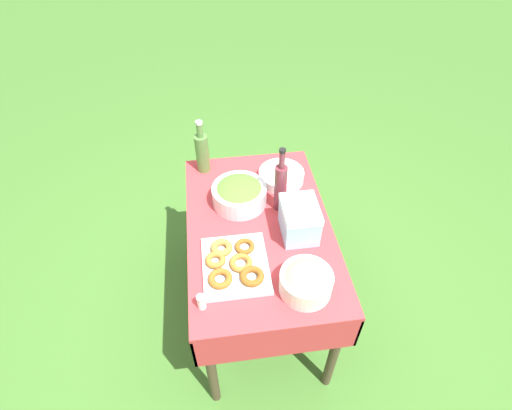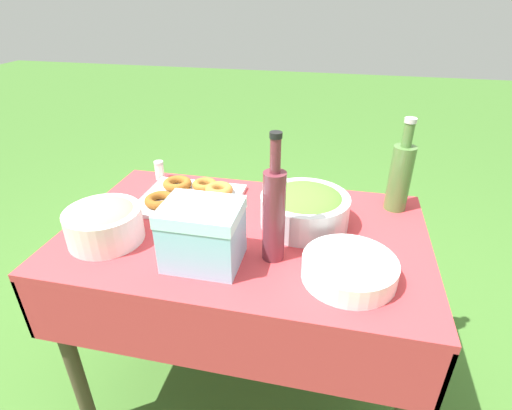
{
  "view_description": "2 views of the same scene",
  "coord_description": "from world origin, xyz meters",
  "px_view_note": "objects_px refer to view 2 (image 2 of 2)",
  "views": [
    {
      "loc": [
        1.37,
        -0.2,
        2.29
      ],
      "look_at": [
        -0.04,
        -0.01,
        0.88
      ],
      "focal_mm": 28.0,
      "sensor_mm": 36.0,
      "label": 1
    },
    {
      "loc": [
        -0.27,
        1.07,
        1.48
      ],
      "look_at": [
        -0.02,
        -0.06,
        0.84
      ],
      "focal_mm": 28.0,
      "sensor_mm": 36.0,
      "label": 2
    }
  ],
  "objects_px": {
    "salad_bowl": "(305,207)",
    "wine_bottle": "(274,212)",
    "olive_oil_bottle": "(400,175)",
    "cooler_box": "(203,234)",
    "pasta_bowl": "(104,222)",
    "plate_stack": "(349,269)",
    "donut_platter": "(191,196)"
  },
  "relations": [
    {
      "from": "salad_bowl",
      "to": "wine_bottle",
      "type": "relative_size",
      "value": 0.76
    },
    {
      "from": "salad_bowl",
      "to": "olive_oil_bottle",
      "type": "bearing_deg",
      "value": -149.71
    },
    {
      "from": "cooler_box",
      "to": "olive_oil_bottle",
      "type": "bearing_deg",
      "value": -141.6
    },
    {
      "from": "salad_bowl",
      "to": "pasta_bowl",
      "type": "xyz_separation_m",
      "value": [
        0.6,
        0.23,
        0.0
      ]
    },
    {
      "from": "plate_stack",
      "to": "wine_bottle",
      "type": "bearing_deg",
      "value": -12.83
    },
    {
      "from": "pasta_bowl",
      "to": "cooler_box",
      "type": "xyz_separation_m",
      "value": [
        -0.34,
        0.04,
        0.03
      ]
    },
    {
      "from": "donut_platter",
      "to": "olive_oil_bottle",
      "type": "bearing_deg",
      "value": -171.78
    },
    {
      "from": "pasta_bowl",
      "to": "salad_bowl",
      "type": "bearing_deg",
      "value": -159.08
    },
    {
      "from": "wine_bottle",
      "to": "pasta_bowl",
      "type": "bearing_deg",
      "value": 2.24
    },
    {
      "from": "wine_bottle",
      "to": "cooler_box",
      "type": "xyz_separation_m",
      "value": [
        0.19,
        0.06,
        -0.06
      ]
    },
    {
      "from": "donut_platter",
      "to": "wine_bottle",
      "type": "height_order",
      "value": "wine_bottle"
    },
    {
      "from": "donut_platter",
      "to": "wine_bottle",
      "type": "xyz_separation_m",
      "value": [
        -0.36,
        0.28,
        0.13
      ]
    },
    {
      "from": "pasta_bowl",
      "to": "wine_bottle",
      "type": "relative_size",
      "value": 0.61
    },
    {
      "from": "wine_bottle",
      "to": "cooler_box",
      "type": "bearing_deg",
      "value": 17.95
    },
    {
      "from": "plate_stack",
      "to": "olive_oil_bottle",
      "type": "xyz_separation_m",
      "value": [
        -0.16,
        -0.44,
        0.1
      ]
    },
    {
      "from": "pasta_bowl",
      "to": "donut_platter",
      "type": "distance_m",
      "value": 0.35
    },
    {
      "from": "olive_oil_bottle",
      "to": "pasta_bowl",
      "type": "bearing_deg",
      "value": 24.27
    },
    {
      "from": "olive_oil_bottle",
      "to": "wine_bottle",
      "type": "xyz_separation_m",
      "value": [
        0.37,
        0.39,
        0.02
      ]
    },
    {
      "from": "donut_platter",
      "to": "cooler_box",
      "type": "bearing_deg",
      "value": 116.48
    },
    {
      "from": "donut_platter",
      "to": "plate_stack",
      "type": "height_order",
      "value": "plate_stack"
    },
    {
      "from": "olive_oil_bottle",
      "to": "cooler_box",
      "type": "xyz_separation_m",
      "value": [
        0.57,
        0.45,
        -0.04
      ]
    },
    {
      "from": "plate_stack",
      "to": "cooler_box",
      "type": "distance_m",
      "value": 0.41
    },
    {
      "from": "pasta_bowl",
      "to": "olive_oil_bottle",
      "type": "bearing_deg",
      "value": -155.73
    },
    {
      "from": "olive_oil_bottle",
      "to": "cooler_box",
      "type": "relative_size",
      "value": 1.53
    },
    {
      "from": "donut_platter",
      "to": "cooler_box",
      "type": "height_order",
      "value": "cooler_box"
    },
    {
      "from": "plate_stack",
      "to": "wine_bottle",
      "type": "relative_size",
      "value": 0.67
    },
    {
      "from": "salad_bowl",
      "to": "pasta_bowl",
      "type": "relative_size",
      "value": 1.25
    },
    {
      "from": "olive_oil_bottle",
      "to": "cooler_box",
      "type": "bearing_deg",
      "value": 38.4
    },
    {
      "from": "salad_bowl",
      "to": "plate_stack",
      "type": "height_order",
      "value": "salad_bowl"
    },
    {
      "from": "donut_platter",
      "to": "olive_oil_bottle",
      "type": "xyz_separation_m",
      "value": [
        -0.74,
        -0.11,
        0.11
      ]
    },
    {
      "from": "pasta_bowl",
      "to": "wine_bottle",
      "type": "distance_m",
      "value": 0.54
    },
    {
      "from": "donut_platter",
      "to": "pasta_bowl",
      "type": "bearing_deg",
      "value": 61.0
    }
  ]
}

